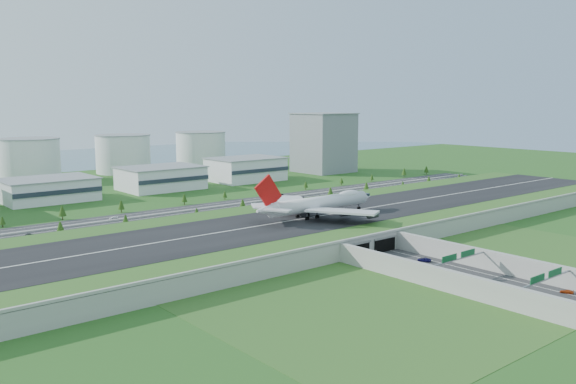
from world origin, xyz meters
TOP-DOWN VIEW (x-y plane):
  - ground at (0.00, 0.00)m, footprint 1200.00×1200.00m
  - airfield_deck at (0.00, -0.09)m, footprint 520.00×100.00m
  - underpass_road at (0.00, -99.42)m, footprint 38.80×120.40m
  - sign_gantry_near at (0.00, -95.04)m, footprint 38.70×0.70m
  - sign_gantry_far at (0.00, -130.04)m, footprint 38.70×0.70m
  - north_expressway at (0.00, 95.00)m, footprint 560.00×36.00m
  - tree_row at (3.37, 94.31)m, footprint 496.51×48.59m
  - hangar_mid_a at (-60.00, 190.00)m, footprint 58.00×42.00m
  - hangar_mid_b at (25.00, 190.00)m, footprint 58.00×42.00m
  - hangar_mid_c at (105.00, 190.00)m, footprint 58.00×42.00m
  - office_tower at (200.00, 195.00)m, footprint 46.00×46.00m
  - fuel_tank_b at (-35.00, 310.00)m, footprint 50.00×50.00m
  - fuel_tank_c at (50.00, 310.00)m, footprint 50.00×50.00m
  - fuel_tank_d at (135.00, 310.00)m, footprint 50.00×50.00m
  - bay_water at (0.00, 480.00)m, footprint 1200.00×260.00m
  - boeing_747 at (14.07, 0.12)m, footprint 80.05×75.72m
  - car_0 at (-6.64, -85.00)m, footprint 2.04×4.61m
  - car_1 at (-10.86, -111.81)m, footprint 1.83×4.70m
  - car_2 at (8.56, -72.40)m, footprint 4.76×6.30m
  - car_3 at (12.48, -131.60)m, footprint 3.29×4.89m
  - car_4 at (-104.47, 85.70)m, footprint 4.31×2.06m
  - car_5 at (73.58, 104.34)m, footprint 5.19×2.55m
  - car_6 at (177.68, 84.20)m, footprint 6.01×4.48m
  - car_7 at (-53.35, 100.44)m, footprint 5.18×2.28m

SIDE VIEW (x-z plane):
  - ground at x=0.00m, z-range 0.00..0.00m
  - bay_water at x=0.00m, z-range 0.00..0.06m
  - north_expressway at x=0.00m, z-range 0.00..0.12m
  - car_3 at x=12.48m, z-range 0.12..1.43m
  - car_4 at x=-104.47m, z-range 0.12..1.54m
  - car_7 at x=-53.35m, z-range 0.12..1.60m
  - car_6 at x=177.68m, z-range 0.12..1.64m
  - car_1 at x=-10.86m, z-range 0.12..1.64m
  - car_0 at x=-6.64m, z-range 0.12..1.66m
  - car_2 at x=8.56m, z-range 0.12..1.71m
  - car_5 at x=73.58m, z-range 0.12..1.76m
  - underpass_road at x=0.00m, z-range -0.57..7.43m
  - airfield_deck at x=0.00m, z-range -0.48..8.72m
  - tree_row at x=3.37m, z-range 0.41..8.75m
  - sign_gantry_near at x=0.00m, z-range 2.05..11.85m
  - sign_gantry_far at x=0.00m, z-range 2.05..11.85m
  - hangar_mid_a at x=-60.00m, z-range 0.00..15.00m
  - hangar_mid_b at x=25.00m, z-range 0.00..17.00m
  - hangar_mid_c at x=105.00m, z-range 0.00..19.00m
  - boeing_747 at x=14.07m, z-range 2.59..27.35m
  - fuel_tank_b at x=-35.00m, z-range 0.00..35.00m
  - fuel_tank_c at x=50.00m, z-range 0.00..35.00m
  - fuel_tank_d at x=135.00m, z-range 0.00..35.00m
  - office_tower at x=200.00m, z-range 0.00..55.00m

